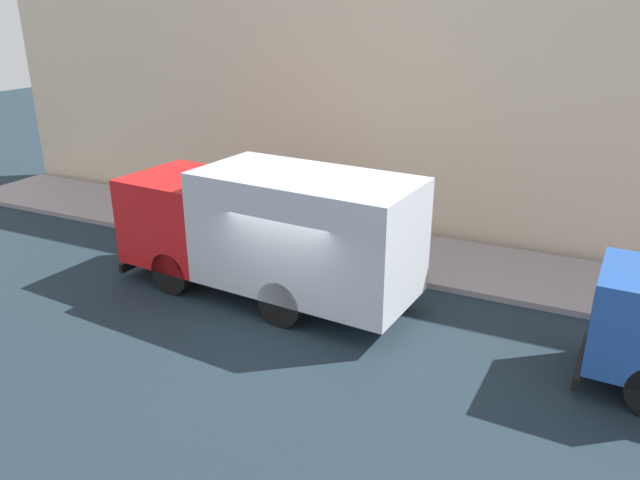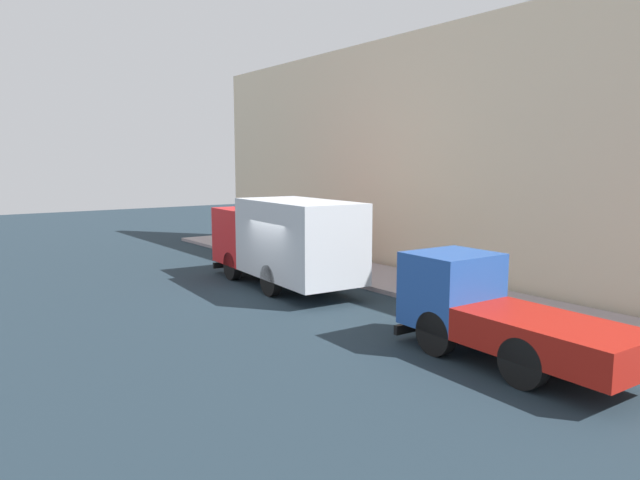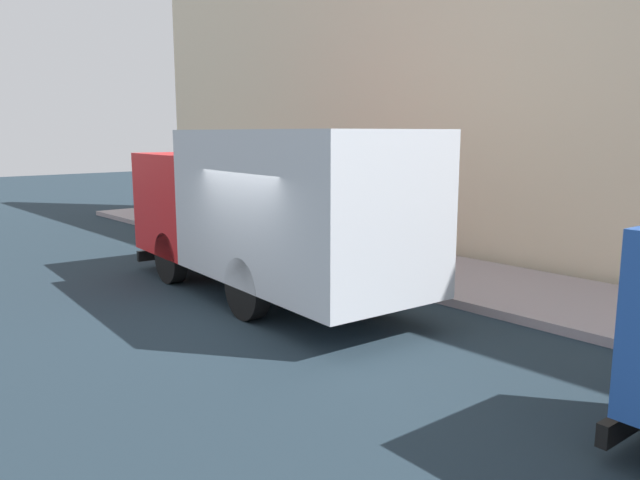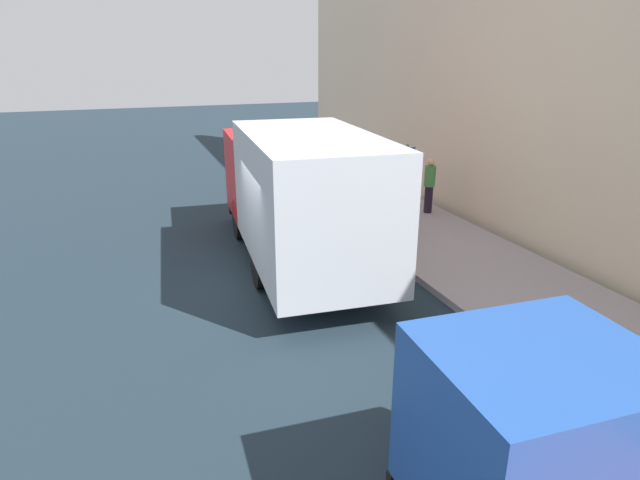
# 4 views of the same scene
# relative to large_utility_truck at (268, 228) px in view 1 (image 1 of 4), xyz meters

# --- Properties ---
(ground) EXTENTS (80.00, 80.00, 0.00)m
(ground) POSITION_rel_large_utility_truck_xyz_m (-0.97, -0.99, -1.75)
(ground) COLOR #1D2B35
(sidewalk) EXTENTS (3.34, 30.00, 0.16)m
(sidewalk) POSITION_rel_large_utility_truck_xyz_m (3.70, -0.99, -1.68)
(sidewalk) COLOR #9C9094
(sidewalk) RESTS_ON ground
(building_facade) EXTENTS (0.50, 30.00, 9.58)m
(building_facade) POSITION_rel_large_utility_truck_xyz_m (5.87, -0.99, 3.04)
(building_facade) COLOR beige
(building_facade) RESTS_ON ground
(large_utility_truck) EXTENTS (3.06, 7.68, 3.19)m
(large_utility_truck) POSITION_rel_large_utility_truck_xyz_m (0.00, 0.00, 0.00)
(large_utility_truck) COLOR red
(large_utility_truck) RESTS_ON ground
(pedestrian_walking) EXTENTS (0.46, 0.46, 1.63)m
(pedestrian_walking) POSITION_rel_large_utility_truck_xyz_m (4.75, 2.11, -0.73)
(pedestrian_walking) COLOR black
(pedestrian_walking) RESTS_ON sidewalk
(pedestrian_standing) EXTENTS (0.49, 0.49, 1.65)m
(pedestrian_standing) POSITION_rel_large_utility_truck_xyz_m (2.98, 0.70, -0.73)
(pedestrian_standing) COLOR brown
(pedestrian_standing) RESTS_ON sidewalk
(traffic_cone_orange) EXTENTS (0.44, 0.44, 0.63)m
(traffic_cone_orange) POSITION_rel_large_utility_truck_xyz_m (2.43, 3.16, -1.28)
(traffic_cone_orange) COLOR orange
(traffic_cone_orange) RESTS_ON sidewalk
(street_sign_post) EXTENTS (0.44, 0.08, 2.56)m
(street_sign_post) POSITION_rel_large_utility_truck_xyz_m (2.52, -0.38, -0.09)
(street_sign_post) COLOR #4C5156
(street_sign_post) RESTS_ON sidewalk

